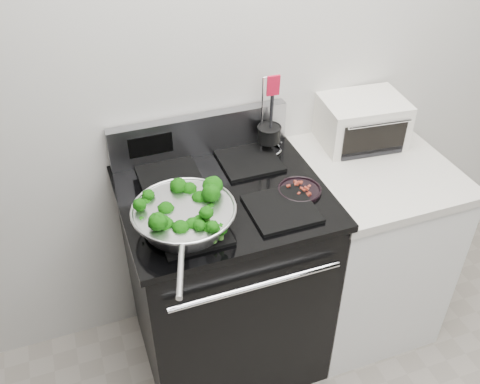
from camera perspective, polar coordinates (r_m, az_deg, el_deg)
name	(u,v)px	position (r m, az deg, el deg)	size (l,w,h in m)	color
back_wall	(265,51)	(2.22, 2.71, 14.80)	(4.00, 0.02, 2.70)	silver
gas_range	(225,277)	(2.37, -1.61, -9.01)	(0.79, 0.69, 1.13)	black
counter	(362,245)	(2.62, 12.86, -5.54)	(0.62, 0.68, 0.92)	white
skillet	(184,216)	(1.87, -5.97, -2.58)	(0.37, 0.57, 0.08)	silver
broccoli_pile	(184,211)	(1.86, -6.01, -2.05)	(0.29, 0.29, 0.10)	black
bacon_plate	(300,188)	(2.07, 6.38, 0.45)	(0.17, 0.17, 0.04)	black
utensil_holder	(269,138)	(2.28, 3.11, 5.81)	(0.11, 0.11, 0.35)	silver
toaster_oven	(361,121)	(2.44, 12.83, 7.39)	(0.38, 0.31, 0.20)	white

